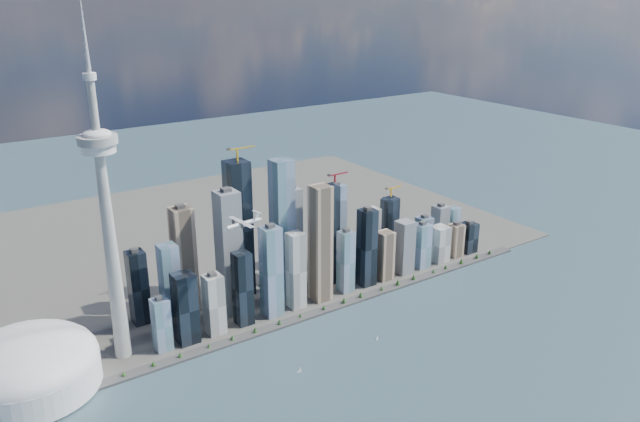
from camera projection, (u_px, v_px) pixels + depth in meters
ground at (393, 389)px, 917.73m from camera, size 4000.00×4000.00×0.00m
seawall at (302, 318)px, 1111.48m from camera, size 1100.00×22.00×4.00m
land at (198, 239)px, 1461.62m from camera, size 1400.00×900.00×3.00m
shoreline_trees at (302, 314)px, 1109.18m from camera, size 960.53×7.20×8.80m
skyscraper_cluster at (303, 249)px, 1180.69m from camera, size 736.00×142.00×288.22m
needle_tower at (107, 218)px, 920.05m from camera, size 56.00×56.00×550.50m
dome_stadium at (28, 366)px, 904.75m from camera, size 200.00×200.00×86.00m
airplane at (243, 223)px, 960.59m from camera, size 70.25×62.24×17.12m
sailboat_west at (300, 370)px, 957.66m from camera, size 7.86×3.01×10.84m
sailboat_east at (377, 338)px, 1045.73m from camera, size 6.96×4.07×9.86m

